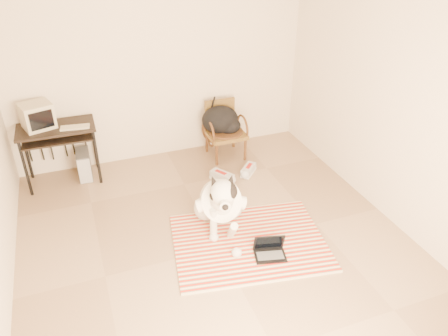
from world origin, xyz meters
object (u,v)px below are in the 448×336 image
dog (220,202)px  rattan_chair (224,130)px  computer_desk (57,135)px  pc_tower (84,164)px  laptop (270,250)px  crt_monitor (37,116)px  backpack (222,121)px

dog → rattan_chair: 1.70m
computer_desk → rattan_chair: rattan_chair is taller
pc_tower → computer_desk: bearing=-176.1°
laptop → computer_desk: bearing=129.8°
crt_monitor → rattan_chair: size_ratio=0.55×
dog → crt_monitor: (-1.73, 1.68, 0.59)m
crt_monitor → pc_tower: bearing=-5.7°
dog → rattan_chair: size_ratio=1.51×
backpack → crt_monitor: bearing=177.5°
dog → rattan_chair: bearing=67.9°
computer_desk → rattan_chair: (2.19, -0.05, -0.27)m
dog → computer_desk: dog is taller
rattan_chair → backpack: bearing=167.6°
crt_monitor → laptop: bearing=-48.4°
computer_desk → backpack: bearing=-1.1°
backpack → dog: bearing=-110.8°
dog → backpack: bearing=69.2°
rattan_chair → crt_monitor: bearing=177.4°
computer_desk → laptop: bearing=-50.2°
dog → rattan_chair: dog is taller
dog → crt_monitor: size_ratio=2.77×
computer_desk → backpack: size_ratio=1.77×
pc_tower → crt_monitor: bearing=174.3°
crt_monitor → backpack: (2.33, -0.10, -0.39)m
pc_tower → rattan_chair: rattan_chair is taller
rattan_chair → laptop: bearing=-98.5°
laptop → pc_tower: pc_tower is taller
computer_desk → rattan_chair: bearing=-1.3°
laptop → crt_monitor: size_ratio=0.85×
pc_tower → rattan_chair: 1.95m
crt_monitor → rattan_chair: (2.37, -0.11, -0.53)m
dog → laptop: bearing=-63.2°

